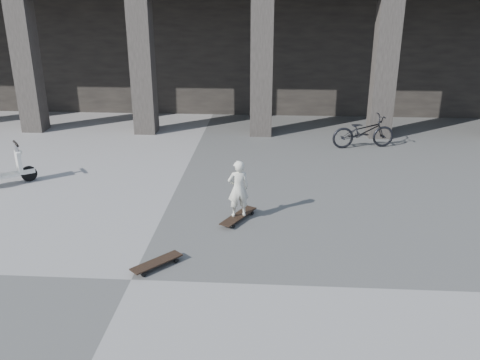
# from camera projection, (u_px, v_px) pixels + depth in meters

# --- Properties ---
(ground) EXTENTS (90.00, 90.00, 0.00)m
(ground) POSITION_uv_depth(u_px,v_px,m) (131.00, 280.00, 7.90)
(ground) COLOR #4F4F4C
(ground) RESTS_ON ground
(colonnade) EXTENTS (28.00, 8.82, 6.00)m
(colonnade) POSITION_uv_depth(u_px,v_px,m) (220.00, 21.00, 19.66)
(colonnade) COLOR black
(colonnade) RESTS_ON ground
(longboard) EXTENTS (0.68, 1.01, 0.10)m
(longboard) POSITION_uv_depth(u_px,v_px,m) (238.00, 216.00, 9.89)
(longboard) COLOR black
(longboard) RESTS_ON ground
(skateboard_spare) EXTENTS (0.77, 0.82, 0.11)m
(skateboard_spare) POSITION_uv_depth(u_px,v_px,m) (157.00, 263.00, 8.22)
(skateboard_spare) COLOR black
(skateboard_spare) RESTS_ON ground
(child) EXTENTS (0.47, 0.38, 1.13)m
(child) POSITION_uv_depth(u_px,v_px,m) (238.00, 189.00, 9.68)
(child) COLOR silver
(child) RESTS_ON longboard
(bicycle) EXTENTS (1.86, 0.95, 0.93)m
(bicycle) POSITION_uv_depth(u_px,v_px,m) (363.00, 131.00, 14.25)
(bicycle) COLOR black
(bicycle) RESTS_ON ground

